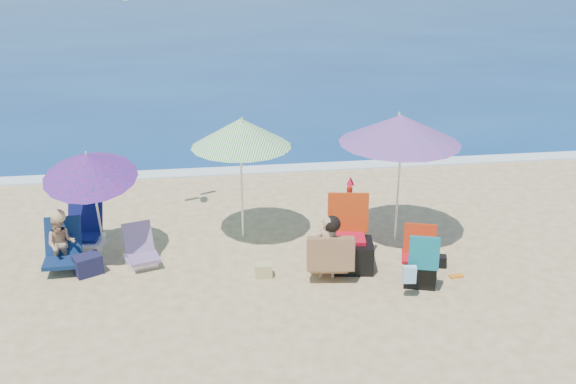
{
  "coord_description": "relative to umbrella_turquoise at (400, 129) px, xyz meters",
  "views": [
    {
      "loc": [
        -1.58,
        -8.36,
        4.87
      ],
      "look_at": [
        -0.3,
        1.0,
        1.1
      ],
      "focal_mm": 40.08,
      "sensor_mm": 36.0,
      "label": 1
    }
  ],
  "objects": [
    {
      "name": "chair_rainbow",
      "position": [
        -4.22,
        -0.27,
        -1.82
      ],
      "size": [
        0.62,
        0.72,
        0.65
      ],
      "color": "#C05043",
      "rests_on": "ground"
    },
    {
      "name": "bag_tan",
      "position": [
        -2.33,
        -0.94,
        -1.89
      ],
      "size": [
        0.26,
        0.19,
        0.22
      ],
      "color": "tan",
      "rests_on": "ground"
    },
    {
      "name": "umbrella_striped",
      "position": [
        -2.53,
        0.41,
        -0.08
      ],
      "size": [
        2.07,
        2.07,
        2.19
      ],
      "color": "white",
      "rests_on": "ground"
    },
    {
      "name": "person_left",
      "position": [
        -5.4,
        -0.27,
        -1.54
      ],
      "size": [
        0.57,
        0.72,
        1.01
      ],
      "color": "tan",
      "rests_on": "ground"
    },
    {
      "name": "orange_item",
      "position": [
        0.61,
        -1.35,
        -1.98
      ],
      "size": [
        0.22,
        0.12,
        0.03
      ],
      "color": "orange",
      "rests_on": "ground"
    },
    {
      "name": "furled_umbrella",
      "position": [
        -0.83,
        -0.13,
        -1.32
      ],
      "size": [
        0.19,
        0.3,
        1.22
      ],
      "color": "#B31A0C",
      "rests_on": "ground"
    },
    {
      "name": "bag_navy_a",
      "position": [
        -5.01,
        -0.48,
        -1.84
      ],
      "size": [
        0.48,
        0.44,
        0.31
      ],
      "color": "#191937",
      "rests_on": "ground"
    },
    {
      "name": "chair_navy",
      "position": [
        -5.19,
        0.48,
        -1.78
      ],
      "size": [
        0.67,
        0.82,
        0.81
      ],
      "color": "#0E154F",
      "rests_on": "ground"
    },
    {
      "name": "sea",
      "position": [
        -1.55,
        43.76,
        -2.04
      ],
      "size": [
        120.0,
        80.0,
        0.12
      ],
      "color": "navy",
      "rests_on": "ground"
    },
    {
      "name": "bag_black_b",
      "position": [
        0.45,
        -0.98,
        -1.9
      ],
      "size": [
        0.28,
        0.23,
        0.18
      ],
      "color": "black",
      "rests_on": "ground"
    },
    {
      "name": "foam",
      "position": [
        -1.55,
        3.86,
        -1.97
      ],
      "size": [
        120.0,
        0.5,
        0.04
      ],
      "color": "white",
      "rests_on": "ground"
    },
    {
      "name": "camp_chair_right",
      "position": [
        -0.04,
        -1.47,
        -1.67
      ],
      "size": [
        0.71,
        0.86,
        0.89
      ],
      "color": "red",
      "rests_on": "ground"
    },
    {
      "name": "camp_chair_left",
      "position": [
        -0.94,
        -0.8,
        -1.66
      ],
      "size": [
        0.81,
        0.82,
        1.13
      ],
      "color": "#B90D21",
      "rests_on": "ground"
    },
    {
      "name": "ground",
      "position": [
        -1.55,
        -1.24,
        -1.99
      ],
      "size": [
        120.0,
        120.0,
        0.0
      ],
      "color": "#D8BC84",
      "rests_on": "ground"
    },
    {
      "name": "umbrella_blue",
      "position": [
        -4.89,
        -0.03,
        -0.38
      ],
      "size": [
        1.46,
        1.51,
        1.97
      ],
      "color": "white",
      "rests_on": "ground"
    },
    {
      "name": "umbrella_turquoise",
      "position": [
        0.0,
        0.0,
        0.0
      ],
      "size": [
        2.46,
        2.46,
        2.27
      ],
      "color": "white",
      "rests_on": "ground"
    },
    {
      "name": "person_center",
      "position": [
        -1.36,
        -1.14,
        -1.49
      ],
      "size": [
        0.73,
        0.65,
        1.04
      ],
      "color": "tan",
      "rests_on": "ground"
    }
  ]
}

